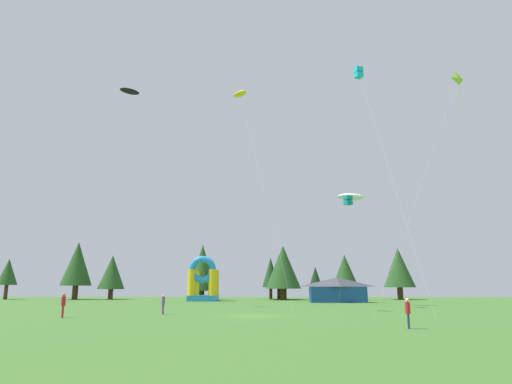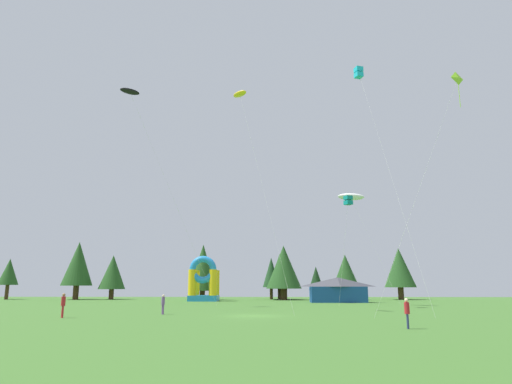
# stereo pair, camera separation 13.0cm
# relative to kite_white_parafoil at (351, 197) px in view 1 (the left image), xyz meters

# --- Properties ---
(ground_plane) EXTENTS (120.00, 120.00, 0.00)m
(ground_plane) POSITION_rel_kite_white_parafoil_xyz_m (-12.00, -19.70, -13.66)
(ground_plane) COLOR #3D6B28
(kite_white_parafoil) EXTENTS (6.79, 3.96, 14.43)m
(kite_white_parafoil) POSITION_rel_kite_white_parafoil_xyz_m (0.00, 0.00, 0.00)
(kite_white_parafoil) COLOR white
(kite_white_parafoil) RESTS_ON ground_plane
(kite_black_parafoil) EXTENTS (12.51, 4.76, 27.25)m
(kite_black_parafoil) POSITION_rel_kite_white_parafoil_xyz_m (-28.30, -4.23, 12.98)
(kite_black_parafoil) COLOR black
(kite_black_parafoil) RESTS_ON ground_plane
(kite_yellow_parafoil) EXTENTS (6.11, 7.78, 22.94)m
(kite_yellow_parafoil) POSITION_rel_kite_white_parafoil_xyz_m (-13.73, -12.34, 8.86)
(kite_yellow_parafoil) COLOR yellow
(kite_yellow_parafoil) RESTS_ON ground_plane
(kite_lime_diamond) EXTENTS (7.23, 3.21, 18.57)m
(kite_lime_diamond) POSITION_rel_kite_white_parafoil_xyz_m (3.89, -24.76, 4.19)
(kite_lime_diamond) COLOR #8CD826
(kite_lime_diamond) RESTS_ON ground_plane
(kite_teal_box) EXTENTS (1.72, 2.80, 12.67)m
(kite_teal_box) POSITION_rel_kite_white_parafoil_xyz_m (-1.40, -5.61, -1.53)
(kite_teal_box) COLOR #0C7F7A
(kite_teal_box) RESTS_ON ground_plane
(kite_cyan_box) EXTENTS (3.49, 9.00, 24.97)m
(kite_cyan_box) POSITION_rel_kite_white_parafoil_xyz_m (-1.13, -13.36, 10.67)
(kite_cyan_box) COLOR #19B7CC
(kite_cyan_box) RESTS_ON ground_plane
(person_midfield) EXTENTS (0.35, 0.35, 1.71)m
(person_midfield) POSITION_rel_kite_white_parafoil_xyz_m (-2.82, -30.45, -12.64)
(person_midfield) COLOR navy
(person_midfield) RESTS_ON ground_plane
(person_far_side) EXTENTS (0.44, 0.44, 1.84)m
(person_far_side) POSITION_rel_kite_white_parafoil_xyz_m (-26.56, -22.26, -12.57)
(person_far_side) COLOR #B21E26
(person_far_side) RESTS_ON ground_plane
(person_near_camera) EXTENTS (0.40, 0.40, 1.66)m
(person_near_camera) POSITION_rel_kite_white_parafoil_xyz_m (-19.82, -17.97, -12.67)
(person_near_camera) COLOR #724C8C
(person_near_camera) RESTS_ON ground_plane
(inflatable_yellow_castle) EXTENTS (4.47, 4.70, 6.94)m
(inflatable_yellow_castle) POSITION_rel_kite_white_parafoil_xyz_m (-20.89, 14.49, -10.96)
(inflatable_yellow_castle) COLOR #268CD8
(inflatable_yellow_castle) RESTS_ON ground_plane
(festival_tent) EXTENTS (7.96, 3.21, 3.55)m
(festival_tent) POSITION_rel_kite_white_parafoil_xyz_m (-0.66, 9.47, -11.88)
(festival_tent) COLOR #19478C
(festival_tent) RESTS_ON ground_plane
(tree_row_0) EXTENTS (3.42, 3.42, 7.06)m
(tree_row_0) POSITION_rel_kite_white_parafoil_xyz_m (-56.72, 22.45, -8.95)
(tree_row_0) COLOR #4C331E
(tree_row_0) RESTS_ON ground_plane
(tree_row_1) EXTENTS (5.31, 5.31, 10.00)m
(tree_row_1) POSITION_rel_kite_white_parafoil_xyz_m (-44.27, 21.99, -7.53)
(tree_row_1) COLOR #4C331E
(tree_row_1) RESTS_ON ground_plane
(tree_row_2) EXTENTS (4.64, 4.64, 7.68)m
(tree_row_2) POSITION_rel_kite_white_parafoil_xyz_m (-38.31, 22.85, -8.97)
(tree_row_2) COLOR #4C331E
(tree_row_2) RESTS_ON ground_plane
(tree_row_3) EXTENTS (4.97, 4.97, 9.40)m
(tree_row_3) POSITION_rel_kite_white_parafoil_xyz_m (-22.04, 21.30, -8.22)
(tree_row_3) COLOR #4C331E
(tree_row_3) RESTS_ON ground_plane
(tree_row_4) EXTENTS (3.03, 3.03, 7.30)m
(tree_row_4) POSITION_rel_kite_white_parafoil_xyz_m (-10.17, 23.97, -9.02)
(tree_row_4) COLOR #4C331E
(tree_row_4) RESTS_ON ground_plane
(tree_row_5) EXTENTS (4.10, 4.10, 7.97)m
(tree_row_5) POSITION_rel_kite_white_parafoil_xyz_m (-8.65, 24.82, -8.79)
(tree_row_5) COLOR #4C331E
(tree_row_5) RESTS_ON ground_plane
(tree_row_6) EXTENTS (6.04, 6.04, 9.18)m
(tree_row_6) POSITION_rel_kite_white_parafoil_xyz_m (-8.05, 21.01, -8.17)
(tree_row_6) COLOR #4C331E
(tree_row_6) RESTS_ON ground_plane
(tree_row_7) EXTENTS (2.62, 2.62, 5.73)m
(tree_row_7) POSITION_rel_kite_white_parafoil_xyz_m (-2.13, 24.93, -10.00)
(tree_row_7) COLOR #4C331E
(tree_row_7) RESTS_ON ground_plane
(tree_row_8) EXTENTS (4.69, 4.69, 7.56)m
(tree_row_8) POSITION_rel_kite_white_parafoil_xyz_m (2.40, 20.37, -9.05)
(tree_row_8) COLOR #4C331E
(tree_row_8) RESTS_ON ground_plane
(tree_row_9) EXTENTS (5.40, 5.40, 8.88)m
(tree_row_9) POSITION_rel_kite_white_parafoil_xyz_m (12.25, 22.93, -8.23)
(tree_row_9) COLOR #4C331E
(tree_row_9) RESTS_ON ground_plane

